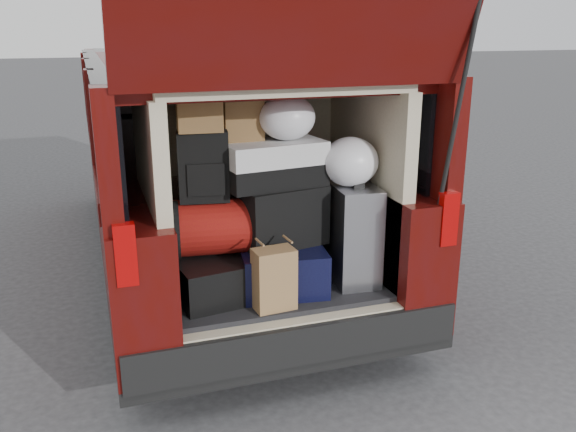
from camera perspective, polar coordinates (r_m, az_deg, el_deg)
name	(u,v)px	position (r m, az deg, el deg)	size (l,w,h in m)	color
ground	(281,377)	(3.81, -0.67, -14.83)	(80.00, 80.00, 0.00)	#333335
minivan	(213,166)	(5.15, -7.06, 4.69)	(1.90, 5.35, 2.77)	black
load_floor	(268,316)	(3.91, -1.93, -9.36)	(1.24, 1.05, 0.55)	black
black_hardshell	(209,273)	(3.56, -7.43, -5.36)	(0.42, 0.58, 0.23)	black
navy_hardshell	(279,263)	(3.64, -0.82, -4.46)	(0.48, 0.59, 0.26)	black
silver_roller	(353,233)	(3.66, 6.06, -1.64)	(0.25, 0.40, 0.59)	silver
kraft_bag	(274,279)	(3.32, -1.31, -5.91)	(0.22, 0.14, 0.34)	olive
red_duffel	(210,227)	(3.48, -7.34, -1.00)	(0.49, 0.32, 0.32)	maroon
black_soft_case	(282,215)	(3.53, -0.60, 0.09)	(0.48, 0.29, 0.35)	black
backpack	(203,166)	(3.38, -7.93, 4.67)	(0.27, 0.17, 0.39)	black
twotone_duffel	(274,164)	(3.46, -1.36, 4.90)	(0.57, 0.30, 0.26)	silver
grocery_sack_lower	(199,111)	(3.32, -8.34, 9.73)	(0.24, 0.19, 0.21)	brown
grocery_sack_upper	(241,120)	(3.48, -4.46, 8.96)	(0.23, 0.18, 0.23)	brown
plastic_bag_center	(287,117)	(3.46, -0.09, 9.21)	(0.32, 0.30, 0.26)	white
plastic_bag_right	(350,162)	(3.53, 5.85, 5.08)	(0.33, 0.31, 0.29)	white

